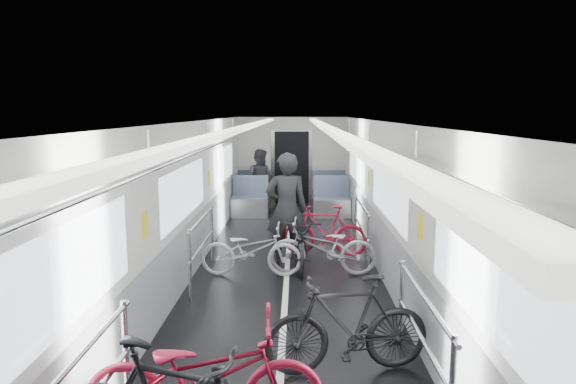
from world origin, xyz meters
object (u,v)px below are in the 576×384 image
Objects in this scene: bike_right_near at (347,324)px; person_standing at (287,209)px; bike_aisle at (303,242)px; bike_right_far at (325,230)px; bike_left_far at (251,250)px; bike_right_mid at (323,248)px; person_seated at (259,180)px; bike_left_near at (205,377)px.

person_standing reaches higher than bike_right_near.
person_standing reaches higher than bike_aisle.
bike_left_far is at bearing -35.09° from bike_right_far.
bike_aisle is (-0.31, 0.41, -0.02)m from bike_right_mid.
bike_right_mid is 1.05× the size of person_seated.
bike_right_near is 1.02× the size of bike_aisle.
bike_right_near is at bearing 119.04° from person_seated.
person_standing is at bearing -127.94° from bike_right_mid.
person_seated is at bearing -162.09° from bike_right_mid.
bike_right_mid is at bearing -19.10° from bike_left_near.
bike_right_far is 0.95× the size of person_seated.
bike_left_far is 0.99× the size of person_seated.
bike_right_far is (-0.01, 4.16, -0.04)m from bike_right_near.
bike_left_near reaches higher than bike_aisle.
person_standing is at bearing 118.55° from person_seated.
bike_right_far is at bearing 178.95° from bike_right_mid.
bike_aisle is (0.81, 0.48, 0.01)m from bike_left_far.
person_seated reaches higher than bike_right_far.
bike_aisle is (-0.39, -0.69, -0.04)m from bike_right_far.
bike_left_far is 1.13m from bike_right_mid.
person_seated is at bearing -179.80° from bike_right_near.
bike_right_far is (0.08, 1.10, 0.02)m from bike_right_mid.
bike_left_near is 5.33m from bike_right_far.
person_seated reaches higher than bike_aisle.
bike_left_near is 4.24m from bike_right_mid.
bike_aisle is 1.00× the size of person_seated.
bike_right_mid is at bearing 6.52° from bike_right_far.
bike_right_far is (1.21, 1.17, 0.04)m from bike_left_far.
person_standing is (0.54, 4.60, 0.46)m from bike_left_near.
bike_left_near is 1.23× the size of bike_right_far.
bike_left_far is at bearing -149.30° from bike_aisle.
person_seated is (-0.81, 4.79, -0.15)m from person_standing.
person_standing reaches higher than person_seated.
bike_right_near reaches higher than bike_aisle.
bike_left_far is at bearing 42.89° from person_standing.
bike_left_far is 0.94m from bike_aisle.
person_standing reaches higher than bike_right_mid.
bike_left_near is 1.14× the size of bike_right_near.
bike_left_near is 0.99× the size of person_standing.
bike_right_near is 1.08× the size of bike_right_far.
person_standing is (-0.67, 3.57, 0.45)m from bike_right_near.
bike_left_near reaches higher than bike_right_mid.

